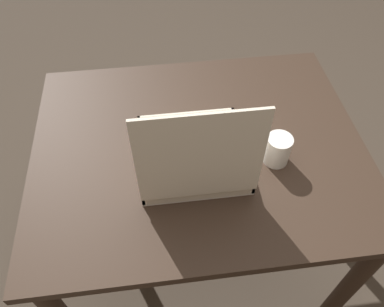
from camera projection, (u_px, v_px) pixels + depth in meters
name	position (u px, v px, depth m)	size (l,w,h in m)	color
ground_plane	(197.00, 248.00, 1.71)	(8.00, 8.00, 0.00)	#42382D
dining_table	(198.00, 166.00, 1.23)	(1.01, 0.82, 0.73)	#38281E
donut_box	(194.00, 155.00, 1.04)	(0.31, 0.31, 0.33)	silver
coffee_mug	(278.00, 149.00, 1.07)	(0.07, 0.07, 0.09)	white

